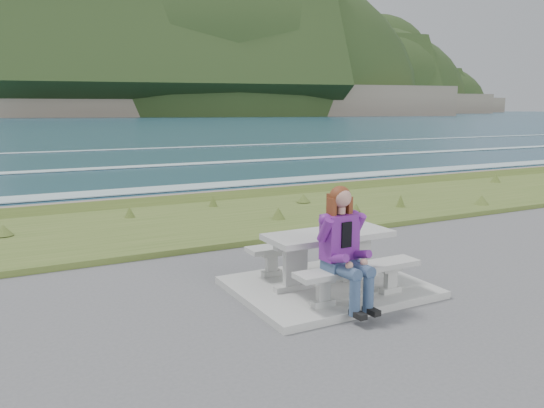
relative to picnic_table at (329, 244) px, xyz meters
name	(u,v)px	position (x,y,z in m)	size (l,w,h in m)	color
concrete_slab	(328,287)	(0.00, 0.00, -0.63)	(2.60, 2.10, 0.10)	#AEAEA9
picnic_table	(329,244)	(0.00, 0.00, 0.00)	(1.80, 0.75, 0.75)	#AEAEA9
bench_landward	(358,273)	(0.00, -0.70, -0.23)	(1.80, 0.35, 0.45)	#AEAEA9
bench_seaward	(303,249)	(0.00, 0.70, -0.23)	(1.80, 0.35, 0.45)	#AEAEA9
grass_verge	(204,224)	(0.00, 5.00, -0.68)	(160.00, 4.50, 0.22)	#445B22
shore_drop	(167,204)	(0.00, 7.90, -0.68)	(160.00, 0.80, 2.20)	#6B5C50
ocean	(79,186)	(0.00, 25.09, -2.42)	(1600.00, 1600.00, 0.09)	navy
headland_range	(253,100)	(190.40, 398.39, 9.23)	(729.83, 363.95, 187.84)	#6B5C50
seated_woman	(347,264)	(-0.29, -0.84, -0.03)	(0.47, 0.79, 1.51)	navy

